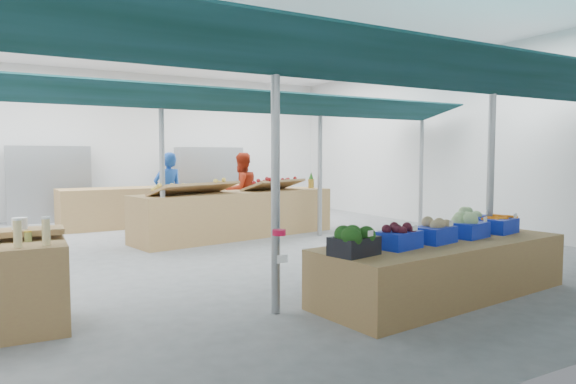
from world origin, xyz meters
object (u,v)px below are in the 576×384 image
fruit_counter (237,214)px  vendor_right (241,191)px  veg_counter (444,269)px  crate_stack (491,258)px  vendor_left (168,194)px

fruit_counter → vendor_right: bearing=50.7°
vendor_right → veg_counter: bearing=77.1°
veg_counter → crate_stack: bearing=7.0°
crate_stack → veg_counter: bearing=-166.5°
vendor_left → vendor_right: same height
veg_counter → fruit_counter: 5.65m
crate_stack → vendor_right: bearing=98.7°
fruit_counter → vendor_left: bearing=126.8°
veg_counter → vendor_right: 6.77m
veg_counter → vendor_right: size_ratio=1.95×
crate_stack → vendor_left: 7.04m
fruit_counter → vendor_left: vendor_left is taller
fruit_counter → vendor_right: size_ratio=2.50×
fruit_counter → crate_stack: 5.57m
crate_stack → vendor_right: vendor_right is taller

